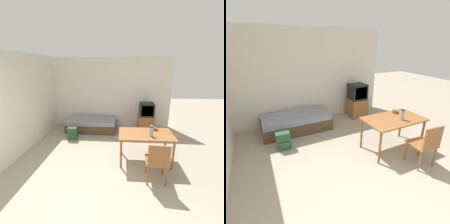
{
  "view_description": "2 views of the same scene",
  "coord_description": "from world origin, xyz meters",
  "views": [
    {
      "loc": [
        0.67,
        -1.98,
        2.26
      ],
      "look_at": [
        0.37,
        2.24,
        1.04
      ],
      "focal_mm": 24.0,
      "sensor_mm": 36.0,
      "label": 1
    },
    {
      "loc": [
        -1.36,
        -1.15,
        2.29
      ],
      "look_at": [
        0.18,
        1.98,
        0.89
      ],
      "focal_mm": 28.0,
      "sensor_mm": 36.0,
      "label": 2
    }
  ],
  "objects": [
    {
      "name": "mate_bowl",
      "position": [
        1.52,
        1.66,
        0.78
      ],
      "size": [
        0.14,
        0.14,
        0.06
      ],
      "color": "brown",
      "rests_on": "dining_table"
    },
    {
      "name": "tv",
      "position": [
        1.56,
        3.41,
        0.51
      ],
      "size": [
        0.56,
        0.53,
        1.07
      ],
      "color": "brown",
      "rests_on": "ground_plane"
    },
    {
      "name": "wall_back",
      "position": [
        0.0,
        3.86,
        1.35
      ],
      "size": [
        5.05,
        0.06,
        2.7
      ],
      "color": "silver",
      "rests_on": "ground_plane"
    },
    {
      "name": "backpack",
      "position": [
        -0.96,
        2.48,
        0.2
      ],
      "size": [
        0.3,
        0.21,
        0.41
      ],
      "color": "#284C33",
      "rests_on": "ground_plane"
    },
    {
      "name": "wall_left",
      "position": [
        -2.05,
        1.92,
        1.35
      ],
      "size": [
        0.06,
        4.83,
        2.7
      ],
      "color": "silver",
      "rests_on": "ground_plane"
    },
    {
      "name": "ground_plane",
      "position": [
        0.0,
        0.0,
        0.0
      ],
      "size": [
        20.0,
        20.0,
        0.0
      ],
      "primitive_type": "plane",
      "color": "#9E937F"
    },
    {
      "name": "wooden_chair",
      "position": [
        1.39,
        0.66,
        0.51
      ],
      "size": [
        0.48,
        0.48,
        0.9
      ],
      "color": "brown",
      "rests_on": "ground_plane"
    },
    {
      "name": "daybed",
      "position": [
        -0.47,
        3.3,
        0.22
      ],
      "size": [
        1.82,
        0.91,
        0.45
      ],
      "color": "#4C3823",
      "rests_on": "ground_plane"
    },
    {
      "name": "thermos_flask",
      "position": [
        1.35,
        1.29,
        0.89
      ],
      "size": [
        0.08,
        0.08,
        0.25
      ],
      "color": "#99999E",
      "rests_on": "dining_table"
    },
    {
      "name": "dining_table",
      "position": [
        1.25,
        1.42,
        0.66
      ],
      "size": [
        1.3,
        0.77,
        0.75
      ],
      "color": "brown",
      "rests_on": "ground_plane"
    }
  ]
}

